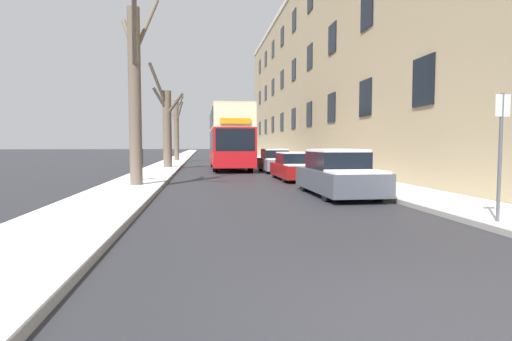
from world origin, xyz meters
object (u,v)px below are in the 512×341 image
bare_tree_left_1 (167,125)px  street_sign_post (500,152)px  parked_car_0 (338,174)px  pedestrian_left_sidewalk (139,162)px  bare_tree_left_2 (177,129)px  parked_car_1 (296,167)px  double_decker_bus (229,135)px  parked_car_2 (275,161)px  bare_tree_left_0 (135,90)px

bare_tree_left_1 → street_sign_post: (8.40, -21.29, -1.50)m
parked_car_0 → pedestrian_left_sidewalk: 9.02m
bare_tree_left_2 → parked_car_1: (7.11, -21.98, -2.66)m
double_decker_bus → parked_car_1: bearing=-74.2°
bare_tree_left_1 → parked_car_0: size_ratio=1.58×
bare_tree_left_1 → parked_car_0: bearing=-65.8°
double_decker_bus → street_sign_post: 21.55m
double_decker_bus → parked_car_2: (2.63, -3.56, -1.75)m
bare_tree_left_0 → bare_tree_left_1: (0.11, 12.53, -0.78)m
bare_tree_left_1 → pedestrian_left_sidewalk: (-0.36, -10.39, -2.10)m
bare_tree_left_0 → street_sign_post: bearing=-45.9°
parked_car_2 → street_sign_post: bearing=-85.5°
bare_tree_left_2 → street_sign_post: 34.91m
bare_tree_left_0 → parked_car_2: bare_tree_left_0 is taller
double_decker_bus → street_sign_post: (4.02, -21.16, -0.84)m
bare_tree_left_1 → parked_car_2: (7.01, -3.70, -2.41)m
parked_car_0 → street_sign_post: (1.39, -5.72, 0.85)m
bare_tree_left_2 → bare_tree_left_1: bearing=-89.5°
parked_car_1 → bare_tree_left_0: bearing=-156.7°
bare_tree_left_1 → parked_car_1: bare_tree_left_1 is taller
parked_car_1 → bare_tree_left_1: bearing=126.5°
bare_tree_left_0 → parked_car_0: (7.12, -3.04, -3.14)m
bare_tree_left_2 → pedestrian_left_sidewalk: (-0.26, -22.91, -2.32)m
bare_tree_left_0 → parked_car_2: bearing=51.1°
parked_car_1 → parked_car_2: bearing=90.0°
bare_tree_left_0 → bare_tree_left_1: 12.55m
bare_tree_left_0 → street_sign_post: 12.43m
parked_car_1 → street_sign_post: size_ratio=1.58×
bare_tree_left_2 → pedestrian_left_sidewalk: bearing=-90.6°
bare_tree_left_1 → bare_tree_left_2: 12.52m
parked_car_0 → parked_car_2: (-0.00, 11.88, -0.05)m
parked_car_0 → bare_tree_left_0: bearing=156.9°
bare_tree_left_1 → street_sign_post: size_ratio=2.61×
bare_tree_left_0 → bare_tree_left_2: size_ratio=1.20×
pedestrian_left_sidewalk → street_sign_post: street_sign_post is taller
bare_tree_left_2 → parked_car_1: size_ratio=1.52×
parked_car_1 → street_sign_post: street_sign_post is taller
street_sign_post → bare_tree_left_2: bearing=104.1°
pedestrian_left_sidewalk → double_decker_bus: bearing=-7.0°
parked_car_0 → street_sign_post: street_sign_post is taller
bare_tree_left_2 → parked_car_0: (7.11, -28.09, -2.57)m
bare_tree_left_0 → parked_car_2: 11.78m
bare_tree_left_0 → street_sign_post: size_ratio=2.86×
parked_car_2 → pedestrian_left_sidewalk: pedestrian_left_sidewalk is taller
double_decker_bus → parked_car_2: size_ratio=2.39×
bare_tree_left_1 → street_sign_post: bearing=-68.5°
bare_tree_left_2 → parked_car_0: size_ratio=1.45×
double_decker_bus → street_sign_post: size_ratio=3.71×
parked_car_0 → pedestrian_left_sidewalk: pedestrian_left_sidewalk is taller
parked_car_1 → parked_car_2: 5.77m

